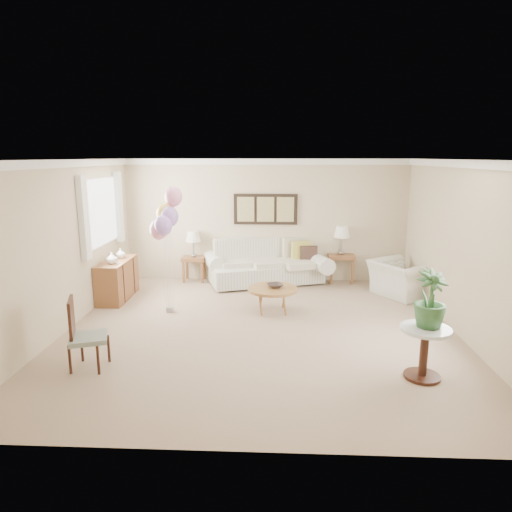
# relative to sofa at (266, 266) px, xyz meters

# --- Properties ---
(ground_plane) EXTENTS (6.00, 6.00, 0.00)m
(ground_plane) POSITION_rel_sofa_xyz_m (-0.03, -2.74, -0.37)
(ground_plane) COLOR tan
(room_shell) EXTENTS (6.04, 6.04, 2.60)m
(room_shell) POSITION_rel_sofa_xyz_m (-0.14, -2.65, 1.26)
(room_shell) COLOR beige
(room_shell) RESTS_ON ground
(wall_art_triptych) EXTENTS (1.35, 0.06, 0.65)m
(wall_art_triptych) POSITION_rel_sofa_xyz_m (-0.03, 0.23, 1.18)
(wall_art_triptych) COLOR black
(wall_art_triptych) RESTS_ON ground
(sofa) EXTENTS (2.83, 1.64, 0.94)m
(sofa) POSITION_rel_sofa_xyz_m (0.00, 0.00, 0.00)
(sofa) COLOR white
(sofa) RESTS_ON ground
(end_table_left) EXTENTS (0.49, 0.45, 0.54)m
(end_table_left) POSITION_rel_sofa_xyz_m (-1.57, 0.08, 0.08)
(end_table_left) COLOR brown
(end_table_left) RESTS_ON ground
(end_table_right) EXTENTS (0.56, 0.51, 0.61)m
(end_table_right) POSITION_rel_sofa_xyz_m (1.59, 0.17, 0.14)
(end_table_right) COLOR brown
(end_table_right) RESTS_ON ground
(lamp_left) EXTENTS (0.31, 0.31, 0.55)m
(lamp_left) POSITION_rel_sofa_xyz_m (-1.57, 0.08, 0.59)
(lamp_left) COLOR gray
(lamp_left) RESTS_ON end_table_left
(lamp_right) EXTENTS (0.34, 0.34, 0.60)m
(lamp_right) POSITION_rel_sofa_xyz_m (1.59, 0.17, 0.69)
(lamp_right) COLOR gray
(lamp_right) RESTS_ON end_table_right
(coffee_table) EXTENTS (0.86, 0.86, 0.43)m
(coffee_table) POSITION_rel_sofa_xyz_m (0.15, -1.87, 0.03)
(coffee_table) COLOR #9D703C
(coffee_table) RESTS_ON ground
(decor_bowl) EXTENTS (0.36, 0.36, 0.07)m
(decor_bowl) POSITION_rel_sofa_xyz_m (0.19, -1.85, 0.10)
(decor_bowl) COLOR #302521
(decor_bowl) RESTS_ON coffee_table
(armchair) EXTENTS (1.32, 1.36, 0.68)m
(armchair) POSITION_rel_sofa_xyz_m (2.61, -0.81, -0.03)
(armchair) COLOR white
(armchair) RESTS_ON ground
(side_table) EXTENTS (0.60, 0.60, 0.65)m
(side_table) POSITION_rel_sofa_xyz_m (2.00, -4.21, 0.12)
(side_table) COLOR silver
(side_table) RESTS_ON ground
(potted_plant) EXTENTS (0.49, 0.49, 0.69)m
(potted_plant) POSITION_rel_sofa_xyz_m (2.04, -4.18, 0.62)
(potted_plant) COLOR #2A5325
(potted_plant) RESTS_ON side_table
(accent_chair) EXTENTS (0.57, 0.57, 0.91)m
(accent_chair) POSITION_rel_sofa_xyz_m (-2.22, -4.12, 0.10)
(accent_chair) COLOR gray
(accent_chair) RESTS_ON ground
(credenza) EXTENTS (0.46, 1.20, 0.74)m
(credenza) POSITION_rel_sofa_xyz_m (-2.79, -1.24, -0.00)
(credenza) COLOR brown
(credenza) RESTS_ON ground
(vase_white) EXTENTS (0.23, 0.23, 0.21)m
(vase_white) POSITION_rel_sofa_xyz_m (-2.77, -1.49, 0.47)
(vase_white) COLOR white
(vase_white) RESTS_ON credenza
(vase_sage) EXTENTS (0.21, 0.21, 0.19)m
(vase_sage) POSITION_rel_sofa_xyz_m (-2.77, -1.03, 0.46)
(vase_sage) COLOR silver
(vase_sage) RESTS_ON credenza
(balloon_cluster) EXTENTS (0.52, 0.57, 2.16)m
(balloon_cluster) POSITION_rel_sofa_xyz_m (-1.63, -1.97, 1.29)
(balloon_cluster) COLOR gray
(balloon_cluster) RESTS_ON ground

